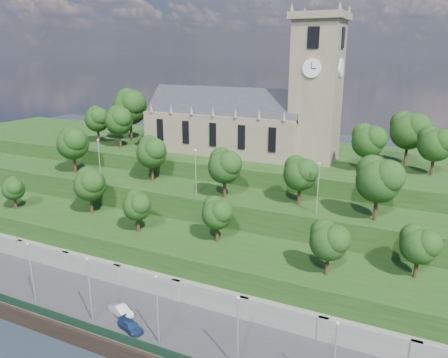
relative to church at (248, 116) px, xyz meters
The scene contains 16 objects.
ground 51.21m from the church, 90.98° to the right, with size 320.00×320.00×0.00m, color #1B242C.
promenade 45.42m from the church, 91.13° to the right, with size 160.00×12.00×2.00m, color #2D2D30.
quay_wall 50.78m from the church, 90.98° to the right, with size 160.00×0.50×2.20m, color black.
fence 49.57m from the church, 91.00° to the right, with size 160.00×0.10×1.20m, color black.
retaining_wall 39.48m from the church, 91.33° to the right, with size 160.00×2.10×5.00m.
embankment_lower 33.57m from the church, 91.61° to the right, with size 160.00×12.00×8.00m, color #1A3712.
embankment_upper 23.71m from the church, 92.66° to the right, with size 160.00×10.00×12.00m, color #1A3712.
hilltop 15.57m from the church, 101.11° to the left, with size 160.00×32.00×15.00m, color #1A3712.
church is the anchor object (origin of this frame).
trees_lower 29.37m from the church, 87.14° to the right, with size 69.45×9.06×8.10m.
trees_upper 18.51m from the church, 88.78° to the right, with size 62.72×8.80×9.08m.
trees_hilltop 6.34m from the church, behind, with size 74.59×16.19×11.74m.
lamp_posts_promenade 46.26m from the church, 93.67° to the right, with size 60.36×0.36×8.73m.
lamp_posts_upper 20.90m from the church, 92.26° to the right, with size 40.36×0.36×7.72m.
car_middle 45.44m from the church, 90.52° to the right, with size 1.42×4.06×1.34m, color #A2A2A6.
car_right 47.48m from the church, 86.35° to the right, with size 1.60×3.94×1.14m, color navy.
Camera 1 is at (33.72, -33.46, 34.42)m, focal length 35.00 mm.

